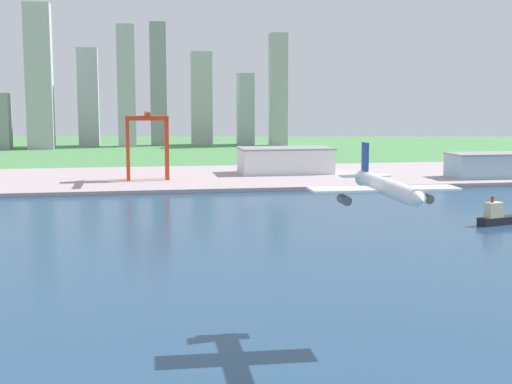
{
  "coord_description": "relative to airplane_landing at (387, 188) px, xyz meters",
  "views": [
    {
      "loc": [
        -51.44,
        20.66,
        53.3
      ],
      "look_at": [
        -14.47,
        230.52,
        25.38
      ],
      "focal_mm": 50.57,
      "sensor_mm": 36.0,
      "label": 1
    }
  ],
  "objects": [
    {
      "name": "tugboat_small",
      "position": [
        98.06,
        131.8,
        -30.57
      ],
      "size": [
        21.05,
        10.78,
        12.31
      ],
      "color": "black",
      "rests_on": "water_bay"
    },
    {
      "name": "warehouse_main",
      "position": [
        50.3,
        332.42,
        -23.0
      ],
      "size": [
        62.66,
        33.86,
        17.38
      ],
      "color": "white",
      "rests_on": "industrial_pier"
    },
    {
      "name": "industrial_pier",
      "position": [
        -2.57,
        324.03,
        -32.96
      ],
      "size": [
        840.0,
        140.0,
        2.5
      ],
      "primitive_type": "cube",
      "color": "#AA989C",
      "rests_on": "ground"
    },
    {
      "name": "warehouse_annex",
      "position": [
        172.45,
        283.48,
        -23.87
      ],
      "size": [
        48.31,
        26.84,
        15.63
      ],
      "color": "#99BCD1",
      "rests_on": "industrial_pier"
    },
    {
      "name": "distant_skyline",
      "position": [
        -47.88,
        661.22,
        25.13
      ],
      "size": [
        317.35,
        67.49,
        149.87
      ],
      "color": "gray",
      "rests_on": "ground"
    },
    {
      "name": "ground_plane",
      "position": [
        -2.57,
        134.03,
        -34.21
      ],
      "size": [
        2400.0,
        2400.0,
        0.0
      ],
      "primitive_type": "plane",
      "color": "#49864A"
    },
    {
      "name": "airplane_landing",
      "position": [
        0.0,
        0.0,
        0.0
      ],
      "size": [
        32.67,
        39.46,
        12.24
      ],
      "color": "white"
    },
    {
      "name": "water_bay",
      "position": [
        -2.57,
        74.03,
        -34.13
      ],
      "size": [
        840.0,
        360.0,
        0.15
      ],
      "primitive_type": "cube",
      "color": "navy",
      "rests_on": "ground"
    },
    {
      "name": "port_crane_red",
      "position": [
        -42.96,
        305.19,
        -1.04
      ],
      "size": [
        26.37,
        42.75,
        42.47
      ],
      "color": "red",
      "rests_on": "industrial_pier"
    }
  ]
}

